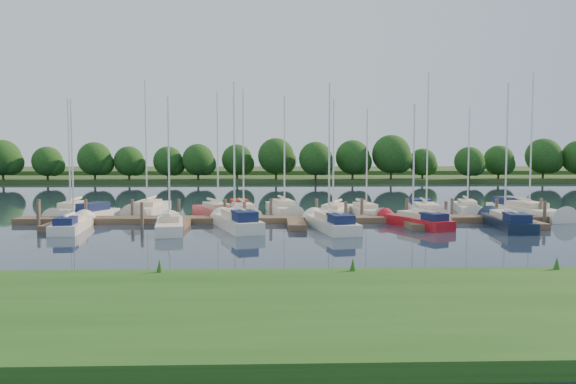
{
  "coord_description": "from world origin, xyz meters",
  "views": [
    {
      "loc": [
        -1.82,
        -32.84,
        5.06
      ],
      "look_at": [
        -0.47,
        8.0,
        2.2
      ],
      "focal_mm": 35.0,
      "sensor_mm": 36.0,
      "label": 1
    }
  ],
  "objects_px": {
    "sailboat_n_5": "(284,210)",
    "sailboat_s_2": "(236,224)",
    "motorboat": "(92,214)",
    "sailboat_n_0": "(72,212)",
    "dock": "(295,220)"
  },
  "relations": [
    {
      "from": "sailboat_n_0",
      "to": "sailboat_s_2",
      "type": "xyz_separation_m",
      "value": [
        13.67,
        -8.14,
        0.07
      ]
    },
    {
      "from": "sailboat_n_5",
      "to": "sailboat_s_2",
      "type": "height_order",
      "value": "sailboat_s_2"
    },
    {
      "from": "motorboat",
      "to": "sailboat_s_2",
      "type": "relative_size",
      "value": 0.53
    },
    {
      "from": "motorboat",
      "to": "sailboat_n_5",
      "type": "bearing_deg",
      "value": -147.06
    },
    {
      "from": "sailboat_n_0",
      "to": "motorboat",
      "type": "bearing_deg",
      "value": 141.57
    },
    {
      "from": "dock",
      "to": "sailboat_n_0",
      "type": "distance_m",
      "value": 18.46
    },
    {
      "from": "sailboat_n_0",
      "to": "dock",
      "type": "bearing_deg",
      "value": 163.59
    },
    {
      "from": "motorboat",
      "to": "sailboat_n_5",
      "type": "distance_m",
      "value": 15.26
    },
    {
      "from": "sailboat_n_5",
      "to": "sailboat_s_2",
      "type": "relative_size",
      "value": 0.99
    },
    {
      "from": "sailboat_n_0",
      "to": "sailboat_n_5",
      "type": "height_order",
      "value": "sailboat_n_5"
    },
    {
      "from": "sailboat_n_0",
      "to": "sailboat_n_5",
      "type": "relative_size",
      "value": 0.97
    },
    {
      "from": "dock",
      "to": "sailboat_s_2",
      "type": "distance_m",
      "value": 4.98
    },
    {
      "from": "dock",
      "to": "motorboat",
      "type": "bearing_deg",
      "value": 167.15
    },
    {
      "from": "dock",
      "to": "sailboat_n_5",
      "type": "height_order",
      "value": "sailboat_n_5"
    },
    {
      "from": "motorboat",
      "to": "sailboat_s_2",
      "type": "bearing_deg",
      "value": 173.12
    }
  ]
}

